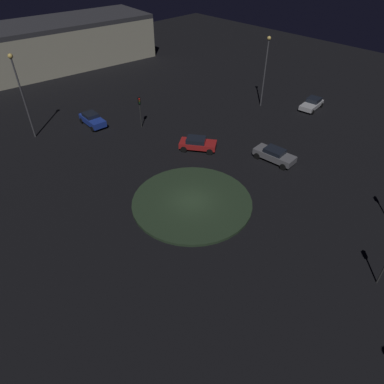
{
  "coord_description": "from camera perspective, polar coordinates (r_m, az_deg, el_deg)",
  "views": [
    {
      "loc": [
        17.92,
        -17.44,
        20.85
      ],
      "look_at": [
        0.0,
        0.0,
        1.29
      ],
      "focal_mm": 32.64,
      "sensor_mm": 36.0,
      "label": 1
    }
  ],
  "objects": [
    {
      "name": "ground_plane",
      "position": [
        32.56,
        0.0,
        -1.79
      ],
      "size": [
        118.99,
        118.99,
        0.0
      ],
      "primitive_type": "plane",
      "color": "black"
    },
    {
      "name": "roundabout_island",
      "position": [
        32.48,
        0.0,
        -1.62
      ],
      "size": [
        11.18,
        11.18,
        0.26
      ],
      "primitive_type": "cylinder",
      "color": "#263823",
      "rests_on": "ground_plane"
    },
    {
      "name": "car_red",
      "position": [
        40.05,
        0.9,
        7.95
      ],
      "size": [
        4.41,
        3.85,
        1.45
      ],
      "rotation": [
        0.0,
        0.0,
        0.62
      ],
      "color": "red",
      "rests_on": "ground_plane"
    },
    {
      "name": "car_silver",
      "position": [
        52.63,
        19.02,
        13.48
      ],
      "size": [
        2.44,
        4.26,
        1.4
      ],
      "rotation": [
        0.0,
        0.0,
        4.82
      ],
      "color": "silver",
      "rests_on": "ground_plane"
    },
    {
      "name": "car_grey",
      "position": [
        39.0,
        13.32,
        5.95
      ],
      "size": [
        4.61,
        2.24,
        1.47
      ],
      "rotation": [
        0.0,
        0.0,
        0.07
      ],
      "color": "slate",
      "rests_on": "ground_plane"
    },
    {
      "name": "car_blue",
      "position": [
        47.11,
        -15.99,
        11.34
      ],
      "size": [
        4.3,
        2.21,
        1.52
      ],
      "rotation": [
        0.0,
        0.0,
        6.21
      ],
      "color": "#1E38A5",
      "rests_on": "ground_plane"
    },
    {
      "name": "traffic_light_west",
      "position": [
        44.42,
        -8.54,
        13.71
      ],
      "size": [
        0.39,
        0.36,
        4.0
      ],
      "rotation": [
        0.0,
        0.0,
        -0.37
      ],
      "color": "#2D2D2D",
      "rests_on": "ground_plane"
    },
    {
      "name": "streetlamp_north",
      "position": [
        49.98,
        11.97,
        19.82
      ],
      "size": [
        0.5,
        0.5,
        9.31
      ],
      "color": "#4C4C51",
      "rests_on": "ground_plane"
    },
    {
      "name": "streetlamp_west",
      "position": [
        44.63,
        -26.33,
        15.22
      ],
      "size": [
        0.53,
        0.53,
        9.83
      ],
      "color": "#4C4C51",
      "rests_on": "ground_plane"
    },
    {
      "name": "store_building",
      "position": [
        69.62,
        -23.28,
        20.99
      ],
      "size": [
        15.93,
        39.03,
        7.42
      ],
      "rotation": [
        0.0,
        0.0,
        4.6
      ],
      "color": "#B7B299",
      "rests_on": "ground_plane"
    }
  ]
}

